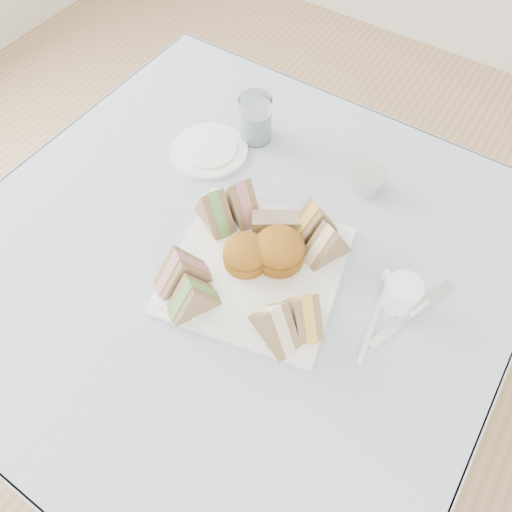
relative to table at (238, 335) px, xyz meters
The scene contains 21 objects.
floor 0.37m from the table, ahead, with size 4.00×4.00×0.00m, color #9E7751.
table is the anchor object (origin of this frame).
tablecloth 0.37m from the table, ahead, with size 1.02×1.02×0.01m, color silver.
serving_plate 0.39m from the table, ahead, with size 0.30×0.30×0.01m, color white.
sandwich_fl_a 0.45m from the table, 105.87° to the right, with size 0.10×0.05×0.09m, color #9A7955, non-canonical shape.
sandwich_fl_b 0.45m from the table, 83.26° to the right, with size 0.09×0.04×0.08m, color #9A7955, non-canonical shape.
sandwich_fr_a 0.47m from the table, 16.45° to the right, with size 0.09×0.04×0.08m, color #9A7955, non-canonical shape.
sandwich_fr_b 0.47m from the table, 32.64° to the right, with size 0.10×0.05×0.09m, color #9A7955, non-canonical shape.
sandwich_bl_a 0.44m from the table, 150.56° to the left, with size 0.10×0.05×0.09m, color #9A7955, non-canonical shape.
sandwich_bl_b 0.44m from the table, 113.19° to the left, with size 0.10×0.05×0.09m, color #9A7955, non-canonical shape.
sandwich_br_a 0.46m from the table, 29.62° to the left, with size 0.09×0.04×0.08m, color #9A7955, non-canonical shape.
sandwich_br_b 0.46m from the table, 47.21° to the left, with size 0.10×0.04×0.08m, color #9A7955, non-canonical shape.
scone_left 0.42m from the table, 13.35° to the right, with size 0.08×0.08×0.06m, color #935221.
scone_right 0.43m from the table, 19.04° to the left, with size 0.09×0.09×0.06m, color #935221.
pastry_slice 0.42m from the table, 60.75° to the left, with size 0.09×0.04×0.04m, color tan.
side_plate 0.47m from the table, 135.37° to the left, with size 0.17×0.17×0.01m, color white.
water_glass 0.53m from the table, 115.26° to the left, with size 0.07×0.07×0.11m, color white.
tea_strainer 0.51m from the table, 63.64° to the left, with size 0.07×0.07×0.04m, color silver.
knife 0.51m from the table, 11.15° to the left, with size 0.02×0.20×0.00m, color silver.
fork 0.48m from the table, ahead, with size 0.01×0.16×0.00m, color silver.
creamer_jug 0.51m from the table, 13.80° to the left, with size 0.06×0.06×0.06m, color white.
Camera 1 is at (0.33, -0.41, 1.53)m, focal length 35.00 mm.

